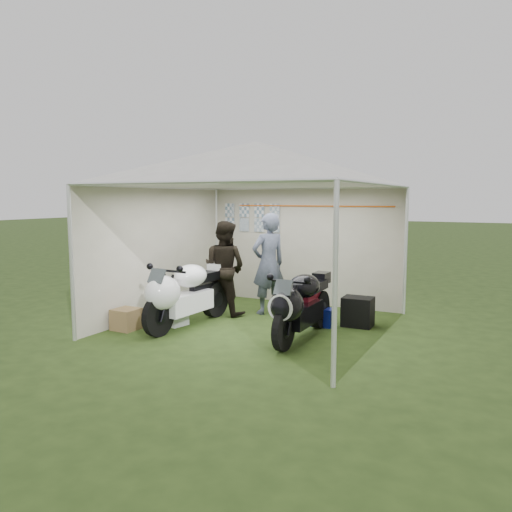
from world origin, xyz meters
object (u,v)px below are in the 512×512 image
at_px(paddock_stand, 321,317).
at_px(equipment_box, 358,312).
at_px(motorcycle_white, 184,292).
at_px(canopy_tent, 257,168).
at_px(person_dark_jacket, 224,268).
at_px(person_blue_jacket, 268,264).
at_px(crate_0, 173,316).
at_px(crate_1, 126,319).
at_px(motorcycle_black, 300,303).

relative_size(paddock_stand, equipment_box, 0.83).
bearing_deg(motorcycle_white, canopy_tent, 36.49).
bearing_deg(person_dark_jacket, person_blue_jacket, -146.29).
relative_size(person_dark_jacket, crate_0, 4.05).
height_order(person_dark_jacket, crate_0, person_dark_jacket).
distance_m(motorcycle_white, equipment_box, 2.86).
relative_size(person_blue_jacket, crate_1, 4.85).
relative_size(equipment_box, crate_1, 1.28).
height_order(paddock_stand, crate_1, crate_1).
xyz_separation_m(motorcycle_black, crate_1, (-2.71, -0.73, -0.39)).
relative_size(crate_0, crate_1, 1.11).
distance_m(motorcycle_black, person_dark_jacket, 2.09).
height_order(canopy_tent, person_blue_jacket, canopy_tent).
xyz_separation_m(motorcycle_white, equipment_box, (2.49, 1.37, -0.34)).
relative_size(paddock_stand, person_dark_jacket, 0.24).
height_order(canopy_tent, person_dark_jacket, canopy_tent).
bearing_deg(crate_1, canopy_tent, 34.35).
relative_size(motorcycle_black, person_blue_jacket, 1.10).
xyz_separation_m(motorcycle_white, crate_0, (-0.27, 0.05, -0.45)).
height_order(motorcycle_white, crate_0, motorcycle_white).
distance_m(canopy_tent, motorcycle_white, 2.32).
height_order(paddock_stand, crate_0, paddock_stand).
relative_size(canopy_tent, person_blue_jacket, 3.08).
bearing_deg(equipment_box, motorcycle_white, -151.14).
distance_m(motorcycle_black, paddock_stand, 1.01).
bearing_deg(motorcycle_white, person_blue_jacket, 66.21).
xyz_separation_m(motorcycle_black, equipment_box, (0.54, 1.19, -0.31)).
bearing_deg(motorcycle_black, crate_0, -176.67).
xyz_separation_m(motorcycle_white, person_blue_jacket, (0.78, 1.53, 0.33)).
bearing_deg(crate_1, person_dark_jacket, 62.55).
distance_m(person_blue_jacket, equipment_box, 1.85).
relative_size(canopy_tent, motorcycle_white, 2.65).
xyz_separation_m(paddock_stand, person_blue_jacket, (-1.18, 0.42, 0.77)).
distance_m(motorcycle_white, crate_1, 1.02).
xyz_separation_m(person_blue_jacket, crate_0, (-1.05, -1.47, -0.78)).
relative_size(paddock_stand, crate_1, 1.06).
bearing_deg(person_dark_jacket, paddock_stand, -178.27).
distance_m(person_blue_jacket, crate_1, 2.68).
xyz_separation_m(canopy_tent, equipment_box, (1.50, 0.72, -2.33)).
distance_m(paddock_stand, crate_0, 2.46).
bearing_deg(crate_0, person_blue_jacket, 54.60).
xyz_separation_m(motorcycle_black, crate_0, (-2.22, -0.13, -0.42)).
bearing_deg(person_blue_jacket, person_dark_jacket, -25.58).
bearing_deg(canopy_tent, crate_1, -145.65).
xyz_separation_m(canopy_tent, crate_1, (-1.75, -1.20, -2.41)).
distance_m(crate_0, crate_1, 0.77).
xyz_separation_m(canopy_tent, motorcycle_white, (-0.99, -0.65, -1.99)).
distance_m(canopy_tent, person_blue_jacket, 1.89).
bearing_deg(person_blue_jacket, paddock_stand, 102.63).
distance_m(person_dark_jacket, equipment_box, 2.48).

